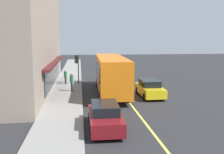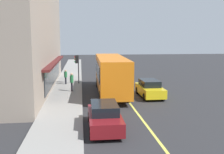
{
  "view_description": "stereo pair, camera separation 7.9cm",
  "coord_description": "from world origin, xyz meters",
  "px_view_note": "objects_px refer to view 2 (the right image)",
  "views": [
    {
      "loc": [
        -24.23,
        3.99,
        5.26
      ],
      "look_at": [
        0.35,
        0.99,
        1.6
      ],
      "focal_mm": 42.38,
      "sensor_mm": 36.0,
      "label": 1
    },
    {
      "loc": [
        -24.24,
        3.91,
        5.26
      ],
      "look_at": [
        0.35,
        0.99,
        1.6
      ],
      "focal_mm": 42.38,
      "sensor_mm": 36.0,
      "label": 2
    }
  ],
  "objects_px": {
    "bus": "(111,73)",
    "car_yellow": "(150,89)",
    "traffic_light": "(77,63)",
    "car_maroon": "(104,117)",
    "pedestrian_waiting": "(72,80)",
    "pedestrian_near_storefront": "(66,76)"
  },
  "relations": [
    {
      "from": "traffic_light",
      "to": "car_yellow",
      "type": "bearing_deg",
      "value": -136.77
    },
    {
      "from": "bus",
      "to": "pedestrian_waiting",
      "type": "bearing_deg",
      "value": 77.82
    },
    {
      "from": "traffic_light",
      "to": "car_maroon",
      "type": "relative_size",
      "value": 0.74
    },
    {
      "from": "car_yellow",
      "to": "pedestrian_near_storefront",
      "type": "distance_m",
      "value": 10.36
    },
    {
      "from": "traffic_light",
      "to": "pedestrian_near_storefront",
      "type": "xyz_separation_m",
      "value": [
        -0.22,
        1.29,
        -1.43
      ]
    },
    {
      "from": "bus",
      "to": "pedestrian_near_storefront",
      "type": "height_order",
      "value": "bus"
    },
    {
      "from": "car_yellow",
      "to": "pedestrian_near_storefront",
      "type": "bearing_deg",
      "value": 49.28
    },
    {
      "from": "bus",
      "to": "traffic_light",
      "type": "height_order",
      "value": "bus"
    },
    {
      "from": "traffic_light",
      "to": "pedestrian_waiting",
      "type": "relative_size",
      "value": 1.79
    },
    {
      "from": "car_maroon",
      "to": "pedestrian_waiting",
      "type": "bearing_deg",
      "value": 11.68
    },
    {
      "from": "pedestrian_near_storefront",
      "to": "bus",
      "type": "bearing_deg",
      "value": -137.67
    },
    {
      "from": "pedestrian_near_storefront",
      "to": "pedestrian_waiting",
      "type": "height_order",
      "value": "pedestrian_waiting"
    },
    {
      "from": "car_maroon",
      "to": "pedestrian_waiting",
      "type": "distance_m",
      "value": 10.94
    },
    {
      "from": "car_maroon",
      "to": "pedestrian_near_storefront",
      "type": "xyz_separation_m",
      "value": [
        14.87,
        3.02,
        0.36
      ]
    },
    {
      "from": "car_maroon",
      "to": "pedestrian_waiting",
      "type": "relative_size",
      "value": 2.42
    },
    {
      "from": "bus",
      "to": "pedestrian_near_storefront",
      "type": "bearing_deg",
      "value": 42.33
    },
    {
      "from": "traffic_light",
      "to": "pedestrian_near_storefront",
      "type": "distance_m",
      "value": 1.94
    },
    {
      "from": "bus",
      "to": "pedestrian_waiting",
      "type": "height_order",
      "value": "bus"
    },
    {
      "from": "bus",
      "to": "pedestrian_waiting",
      "type": "xyz_separation_m",
      "value": [
        0.8,
        3.72,
        -0.76
      ]
    },
    {
      "from": "traffic_light",
      "to": "bus",
      "type": "bearing_deg",
      "value": -148.05
    },
    {
      "from": "bus",
      "to": "car_yellow",
      "type": "distance_m",
      "value": 3.97
    },
    {
      "from": "car_yellow",
      "to": "pedestrian_waiting",
      "type": "xyz_separation_m",
      "value": [
        2.59,
        7.04,
        0.48
      ]
    }
  ]
}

